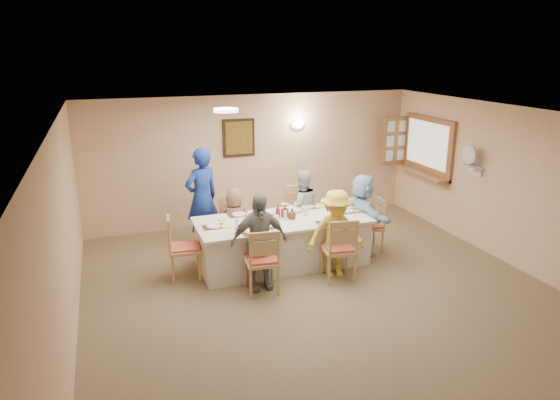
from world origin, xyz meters
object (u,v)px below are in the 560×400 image
object	(u,v)px
chair_back_left	(233,225)
caregiver	(202,198)
serving_hatch	(428,146)
chair_left_end	(185,247)
chair_front_left	(262,259)
condiment_ketchup	(278,212)
chair_back_right	(299,215)
chair_front_right	(339,248)
desk_fan	(471,158)
diner_back_left	(235,221)
diner_back_right	(302,208)
diner_front_left	(259,242)
dining_table	(282,241)
chair_right_end	(369,225)
diner_right_end	(362,214)
diner_front_right	(336,234)

from	to	relation	value
chair_back_left	caregiver	size ratio (longest dim) A/B	0.52
serving_hatch	chair_left_end	world-z (taller)	serving_hatch
chair_front_left	condiment_ketchup	world-z (taller)	chair_front_left
chair_back_right	chair_front_right	world-z (taller)	same
desk_fan	caregiver	xyz separation A→B (m)	(-4.34, 1.42, -0.67)
serving_hatch	desk_fan	distance (m)	1.36
chair_left_end	diner_back_left	xyz separation A→B (m)	(0.95, 0.68, 0.07)
chair_back_left	chair_front_left	bearing A→B (deg)	-88.20
chair_back_left	diner_back_right	bearing A→B (deg)	-3.91
serving_hatch	diner_front_left	xyz separation A→B (m)	(-4.00, -1.76, -0.79)
diner_back_left	condiment_ketchup	world-z (taller)	diner_back_left
chair_front_left	diner_front_left	bearing A→B (deg)	-84.06
dining_table	chair_right_end	size ratio (longest dim) A/B	2.92
desk_fan	chair_front_left	world-z (taller)	desk_fan
dining_table	diner_right_end	distance (m)	1.45
diner_front_right	chair_right_end	bearing A→B (deg)	43.38
diner_front_right	dining_table	bearing A→B (deg)	139.21
chair_back_right	chair_back_left	bearing A→B (deg)	-169.51
condiment_ketchup	diner_right_end	bearing A→B (deg)	-1.85
condiment_ketchup	diner_back_right	bearing A→B (deg)	43.65
chair_front_left	diner_front_right	bearing A→B (deg)	-168.35
diner_right_end	chair_back_left	bearing A→B (deg)	70.61
chair_front_right	chair_front_left	bearing A→B (deg)	8.75
chair_back_right	desk_fan	bearing A→B (deg)	-11.20
desk_fan	condiment_ketchup	bearing A→B (deg)	174.59
diner_back_right	condiment_ketchup	bearing A→B (deg)	45.87
dining_table	chair_right_end	bearing A→B (deg)	0.00
chair_front_left	diner_back_left	bearing A→B (deg)	-84.06
desk_fan	chair_back_left	world-z (taller)	desk_fan
diner_front_right	desk_fan	bearing A→B (deg)	16.48
dining_table	diner_back_left	bearing A→B (deg)	131.42
chair_back_right	diner_back_right	distance (m)	0.21
chair_front_left	chair_front_right	xyz separation A→B (m)	(1.20, 0.00, 0.01)
chair_front_left	chair_left_end	distance (m)	1.24
diner_front_left	condiment_ketchup	world-z (taller)	diner_front_left
dining_table	desk_fan	bearing A→B (deg)	-4.68
desk_fan	dining_table	xyz separation A→B (m)	(-3.29, 0.27, -1.17)
chair_front_left	condiment_ketchup	distance (m)	1.07
desk_fan	chair_right_end	xyz separation A→B (m)	(-1.74, 0.27, -1.08)
desk_fan	diner_right_end	distance (m)	2.08
caregiver	chair_right_end	bearing A→B (deg)	132.55
dining_table	caregiver	xyz separation A→B (m)	(-1.05, 1.15, 0.50)
dining_table	chair_front_right	world-z (taller)	chair_front_right
dining_table	diner_back_right	world-z (taller)	diner_back_right
chair_back_right	chair_front_left	size ratio (longest dim) A/B	1.01
dining_table	chair_left_end	size ratio (longest dim) A/B	2.75
chair_back_left	chair_right_end	world-z (taller)	chair_right_end
chair_back_left	chair_front_right	xyz separation A→B (m)	(1.20, -1.60, 0.04)
desk_fan	diner_front_left	size ratio (longest dim) A/B	0.21
chair_front_left	diner_back_left	world-z (taller)	diner_back_left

